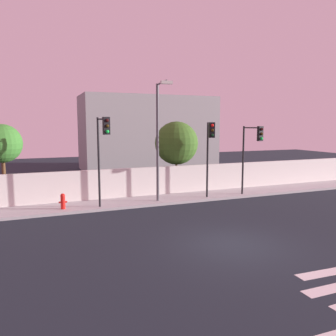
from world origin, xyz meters
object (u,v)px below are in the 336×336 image
object	(u,v)px
fire_hydrant	(63,201)
traffic_light_center	(103,143)
roadside_tree_leftmost	(2,144)
traffic_light_left	(210,144)
roadside_tree_midleft	(176,143)
street_lamp_curbside	(159,132)
traffic_light_right	(252,145)

from	to	relation	value
fire_hydrant	traffic_light_center	bearing A→B (deg)	-21.24
roadside_tree_leftmost	traffic_light_center	bearing A→B (deg)	-35.36
traffic_light_left	roadside_tree_midleft	distance (m)	3.53
traffic_light_center	street_lamp_curbside	distance (m)	3.41
traffic_light_right	roadside_tree_midleft	world-z (taller)	roadside_tree_midleft
traffic_light_center	roadside_tree_midleft	distance (m)	6.79
traffic_light_left	fire_hydrant	distance (m)	9.02
traffic_light_center	roadside_tree_leftmost	world-z (taller)	traffic_light_center
traffic_light_right	street_lamp_curbside	size ratio (longest dim) A/B	0.65
traffic_light_center	street_lamp_curbside	size ratio (longest dim) A/B	0.72
traffic_light_left	roadside_tree_leftmost	bearing A→B (deg)	163.20
street_lamp_curbside	traffic_light_right	bearing A→B (deg)	-6.69
fire_hydrant	roadside_tree_leftmost	bearing A→B (deg)	137.01
traffic_light_left	roadside_tree_leftmost	size ratio (longest dim) A/B	0.99
traffic_light_left	traffic_light_right	world-z (taller)	traffic_light_left
roadside_tree_leftmost	roadside_tree_midleft	bearing A→B (deg)	0.00
fire_hydrant	roadside_tree_leftmost	xyz separation A→B (m)	(-2.97, 2.77, 2.96)
street_lamp_curbside	fire_hydrant	distance (m)	6.49
street_lamp_curbside	roadside_tree_leftmost	world-z (taller)	street_lamp_curbside
traffic_light_right	traffic_light_center	bearing A→B (deg)	178.78
traffic_light_left	traffic_light_center	xyz separation A→B (m)	(-6.45, -0.10, 0.18)
street_lamp_curbside	roadside_tree_leftmost	xyz separation A→B (m)	(-8.36, 3.06, -0.64)
traffic_light_right	fire_hydrant	distance (m)	11.74
fire_hydrant	street_lamp_curbside	bearing A→B (deg)	-3.15
traffic_light_left	fire_hydrant	world-z (taller)	traffic_light_left
traffic_light_right	roadside_tree_leftmost	world-z (taller)	roadside_tree_leftmost
traffic_light_left	street_lamp_curbside	distance (m)	3.21
traffic_light_right	roadside_tree_leftmost	size ratio (longest dim) A/B	0.94
roadside_tree_leftmost	street_lamp_curbside	bearing A→B (deg)	-20.12
traffic_light_left	roadside_tree_midleft	bearing A→B (deg)	101.10
traffic_light_center	street_lamp_curbside	world-z (taller)	street_lamp_curbside
street_lamp_curbside	fire_hydrant	bearing A→B (deg)	176.85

